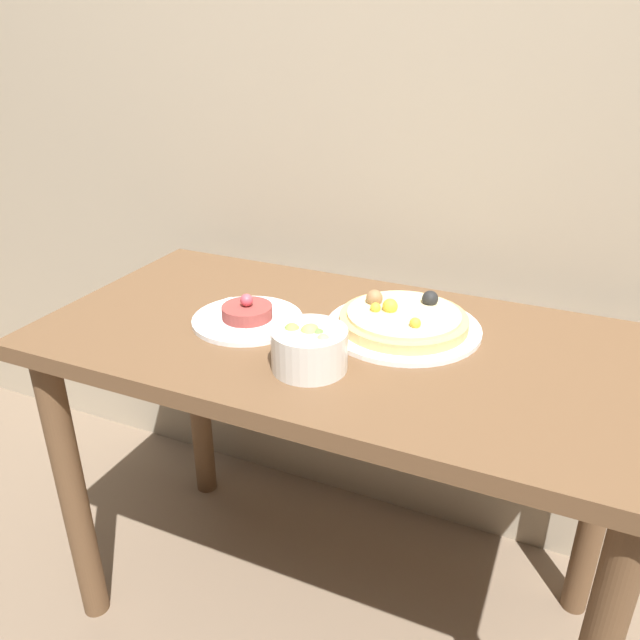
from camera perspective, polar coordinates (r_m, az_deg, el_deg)
The scene contains 5 objects.
back_wall at distance 1.49m, azimuth 9.07°, elevation 25.10°, with size 8.00×0.05×2.60m.
dining_table at distance 1.28m, azimuth 1.73°, elevation -6.44°, with size 1.19×0.61×0.75m.
pizza_plate at distance 1.24m, azimuth 7.61°, elevation -0.12°, with size 0.31×0.31×0.07m.
tartare_plate at distance 1.28m, azimuth -6.65°, elevation 0.31°, with size 0.23×0.23×0.06m.
small_bowl at distance 1.09m, azimuth -0.92°, elevation -2.58°, with size 0.13×0.13×0.08m.
Camera 1 is at (0.41, -0.70, 1.30)m, focal length 35.00 mm.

